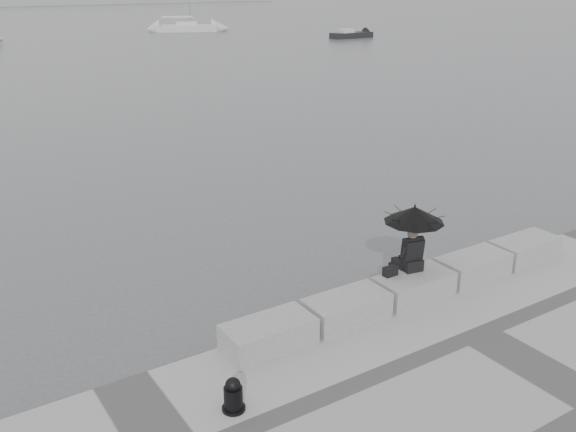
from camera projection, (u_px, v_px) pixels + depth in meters
ground at (396, 310)px, 13.43m from camera, size 360.00×360.00×0.00m
stone_block_far_left at (269, 335)px, 11.09m from camera, size 1.60×0.80×0.50m
stone_block_left at (346, 309)px, 11.95m from camera, size 1.60×0.80×0.50m
stone_block_centre at (414, 286)px, 12.81m from camera, size 1.60×0.80×0.50m
stone_block_right at (473, 267)px, 13.68m from camera, size 1.60×0.80×0.50m
stone_block_far_right at (525, 249)px, 14.54m from camera, size 1.60×0.80×0.50m
seated_person at (414, 223)px, 12.60m from camera, size 1.20×1.20×1.39m
bag at (390, 271)px, 12.67m from camera, size 0.29×0.16×0.18m
mooring_bollard at (233, 397)px, 9.47m from camera, size 0.36×0.36×0.56m
sailboat_right at (187, 27)px, 79.67m from camera, size 7.69×5.42×12.90m
small_motorboat at (351, 35)px, 71.65m from camera, size 5.04×1.61×1.10m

